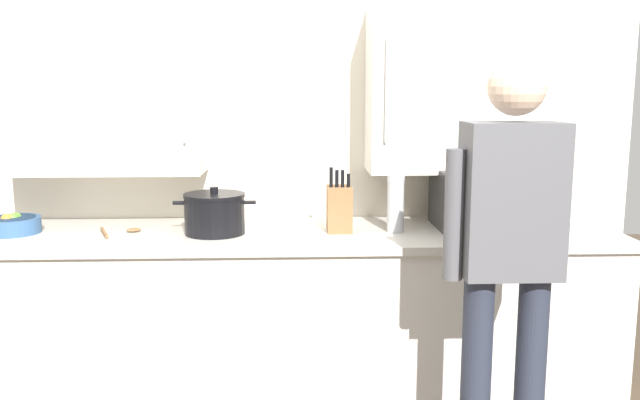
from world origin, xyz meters
name	(u,v)px	position (x,y,z in m)	size (l,w,h in m)	color
back_wall_tiled	(286,113)	(0.00, 1.01, 1.44)	(3.46, 0.44, 2.79)	beige
counter_unit	(287,328)	(0.00, 0.70, 0.46)	(3.00, 0.68, 0.92)	beige
microwave_oven	(488,199)	(0.93, 0.74, 1.06)	(0.52, 0.40, 0.27)	black
fruit_bowl	(13,224)	(-1.22, 0.70, 0.96)	(0.24, 0.24, 0.09)	#335684
wooden_spoon	(120,231)	(-0.74, 0.68, 0.93)	(0.20, 0.19, 0.02)	brown
knife_block	(339,208)	(0.24, 0.69, 1.03)	(0.11, 0.15, 0.29)	brown
stock_pot	(215,213)	(-0.32, 0.66, 1.01)	(0.37, 0.27, 0.21)	black
thermos_flask	(396,203)	(0.49, 0.66, 1.05)	(0.08, 0.08, 0.26)	#B7BABF
person_figure	(508,249)	(0.79, 0.01, 1.00)	(0.44, 0.54, 1.67)	#282D3D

